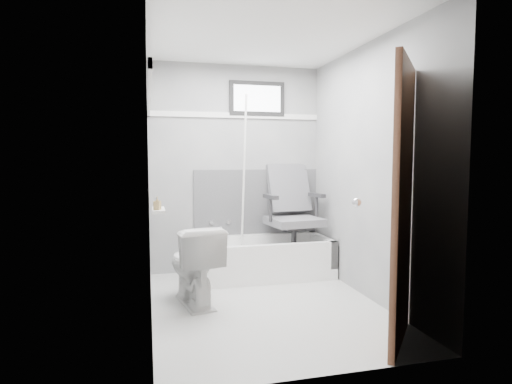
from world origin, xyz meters
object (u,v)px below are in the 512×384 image
object	(u,v)px
toilet	(194,265)
door	(463,208)
bathtub	(263,258)
office_chair	(294,214)
soap_bottle_a	(157,203)
soap_bottle_b	(157,202)

from	to	relation	value
toilet	door	xyz separation A→B (m)	(1.60, -1.49, 0.64)
bathtub	toilet	xyz separation A→B (m)	(-0.85, -0.72, 0.15)
toilet	door	size ratio (longest dim) A/B	0.36
bathtub	office_chair	world-z (taller)	office_chair
soap_bottle_a	bathtub	bearing A→B (deg)	42.24
office_chair	soap_bottle_a	bearing A→B (deg)	-151.94
toilet	soap_bottle_a	xyz separation A→B (m)	(-0.32, -0.34, 0.61)
bathtub	office_chair	size ratio (longest dim) A/B	1.31
office_chair	toilet	distance (m)	1.47
soap_bottle_a	office_chair	bearing A→B (deg)	35.07
soap_bottle_b	soap_bottle_a	bearing A→B (deg)	-90.00
door	soap_bottle_a	distance (m)	2.24
office_chair	door	size ratio (longest dim) A/B	0.57
toilet	soap_bottle_b	distance (m)	0.71
bathtub	toilet	world-z (taller)	toilet
bathtub	toilet	size ratio (longest dim) A/B	2.06
soap_bottle_b	toilet	bearing A→B (deg)	31.74
soap_bottle_a	door	bearing A→B (deg)	-30.87
bathtub	door	world-z (taller)	door
door	soap_bottle_a	size ratio (longest dim) A/B	18.14
door	soap_bottle_b	distance (m)	2.31
door	soap_bottle_a	world-z (taller)	door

